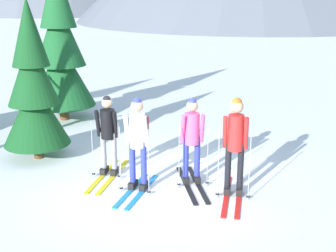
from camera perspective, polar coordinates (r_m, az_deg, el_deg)
ground_plane at (r=8.95m, az=-1.13°, el=-7.09°), size 400.00×400.00×0.00m
skier_in_black at (r=9.13m, az=-7.40°, el=-0.91°), size 0.61×1.82×1.62m
skier_in_white at (r=8.38m, az=-3.74°, el=-1.53°), size 0.67×1.60×1.75m
skier_in_pink at (r=8.68m, az=2.92°, el=-1.29°), size 0.67×1.79×1.67m
skier_in_red at (r=8.23m, az=8.28°, el=-1.80°), size 0.61×1.75×1.80m
pine_tree_mid at (r=10.22m, az=-16.22°, el=4.54°), size 1.42×1.42×3.44m
pine_tree_far at (r=13.14m, az=-13.12°, el=9.18°), size 1.80×1.80×4.34m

